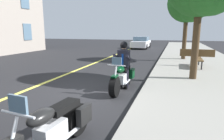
# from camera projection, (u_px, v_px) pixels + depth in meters

# --- Properties ---
(ground_plane) EXTENTS (80.00, 80.00, 0.00)m
(ground_plane) POSITION_uv_depth(u_px,v_px,m) (84.00, 91.00, 6.93)
(ground_plane) COLOR black
(lane_center_stripe) EXTENTS (60.00, 0.16, 0.01)m
(lane_center_stripe) POSITION_uv_depth(u_px,v_px,m) (37.00, 86.00, 7.53)
(lane_center_stripe) COLOR #E5DB4C
(lane_center_stripe) RESTS_ON ground_plane
(motorcycle_main) EXTENTS (2.21, 0.61, 1.26)m
(motorcycle_main) POSITION_uv_depth(u_px,v_px,m) (122.00, 77.00, 7.02)
(motorcycle_main) COLOR black
(motorcycle_main) RESTS_ON ground_plane
(rider_main) EXTENTS (0.63, 0.55, 1.74)m
(rider_main) POSITION_uv_depth(u_px,v_px,m) (124.00, 61.00, 7.08)
(rider_main) COLOR black
(rider_main) RESTS_ON ground_plane
(motorcycle_parked) EXTENTS (2.22, 0.72, 1.26)m
(motorcycle_parked) POSITION_uv_depth(u_px,v_px,m) (53.00, 129.00, 3.32)
(motorcycle_parked) COLOR black
(motorcycle_parked) RESTS_ON ground_plane
(car_silver) EXTENTS (4.60, 1.92, 1.40)m
(car_silver) POSITION_uv_depth(u_px,v_px,m) (141.00, 43.00, 23.93)
(car_silver) COLOR white
(car_silver) RESTS_ON ground_plane
(bench_sidewalk) EXTENTS (1.81, 1.80, 0.95)m
(bench_sidewalk) POSITION_uv_depth(u_px,v_px,m) (197.00, 57.00, 10.69)
(bench_sidewalk) COLOR brown
(bench_sidewalk) RESTS_ON sidewalk_curb
(street_tree_curbside) EXTENTS (2.80, 2.60, 5.10)m
(street_tree_curbside) POSITION_uv_depth(u_px,v_px,m) (188.00, 4.00, 12.90)
(street_tree_curbside) COLOR #42301E
(street_tree_curbside) RESTS_ON sidewalk_curb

